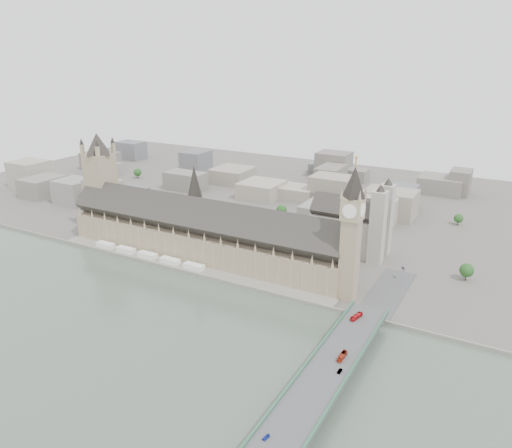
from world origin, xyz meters
The scene contains 19 objects.
ground centered at (0.00, 0.00, 0.00)m, with size 900.00×900.00×0.00m, color #595651.
river_thames centered at (0.00, -165.00, 0.00)m, with size 600.00×600.00×0.00m, color #4C594E.
embankment_wall centered at (0.00, -15.00, 1.50)m, with size 600.00×1.50×3.00m, color gray.
river_terrace centered at (0.00, -7.50, 1.00)m, with size 270.00×15.00×2.00m, color gray.
terrace_tents centered at (-40.00, -7.00, 4.00)m, with size 118.00×7.00×4.00m.
palace_of_westminster centered at (0.00, 19.70, 22.71)m, with size 265.00×40.73×55.44m.
elizabeth_tower centered at (138.00, 8.00, 58.09)m, with size 17.00×17.00×107.50m.
victoria_tower centered at (-122.00, 26.00, 55.20)m, with size 30.00×30.00×100.00m.
central_tower centered at (-10.00, 26.00, 57.92)m, with size 13.00×13.00×48.00m.
westminster_bridge centered at (162.00, -87.50, 5.12)m, with size 25.00×325.00×10.25m, color #474749.
bridge_parapets centered at (162.00, -132.00, 10.82)m, with size 25.00×235.00×1.15m, color #356149, non-canonical shape.
westminster_abbey centered at (110.92, 95.00, 25.08)m, with size 68.00×36.00×64.00m.
city_skyline_inland centered at (0.00, 245.00, 19.00)m, with size 720.00×360.00×38.00m, color gray, non-canonical shape.
park_trees centered at (-10.00, 60.00, 7.50)m, with size 110.00×30.00×15.00m, color #214A1A, non-canonical shape.
red_bus_north centered at (158.60, -34.24, 11.80)m, with size 2.60×11.11×3.09m, color red.
red_bus_south centered at (165.55, -80.62, 11.72)m, with size 2.47×10.54×2.94m, color #B83217.
car_blue centered at (156.56, -155.55, 10.96)m, with size 1.67×4.16×1.42m, color #172B99.
car_silver centered at (168.78, -93.39, 10.98)m, with size 1.54×4.43×1.46m, color gray.
car_approach centered at (166.73, 57.68, 11.02)m, with size 2.16×5.32×1.54m, color gray.
Camera 1 is at (239.27, -314.19, 175.47)m, focal length 35.00 mm.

